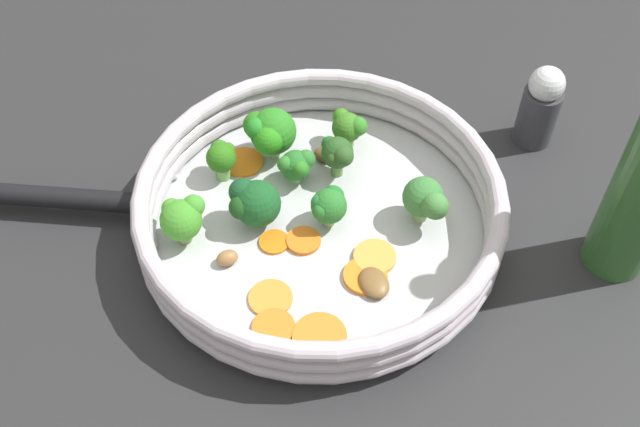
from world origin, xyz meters
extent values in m
plane|color=#232425|center=(0.00, 0.00, 0.00)|extent=(4.00, 4.00, 0.00)
cylinder|color=#B2B5B7|center=(0.00, 0.00, 0.01)|extent=(0.33, 0.33, 0.01)
torus|color=#B9AFBB|center=(0.00, 0.00, 0.02)|extent=(0.35, 0.35, 0.02)
torus|color=#B9AFBB|center=(0.00, 0.00, 0.04)|extent=(0.35, 0.35, 0.02)
torus|color=#B9AFBB|center=(0.00, 0.00, 0.06)|extent=(0.35, 0.35, 0.02)
cylinder|color=black|center=(0.26, -0.05, 0.02)|extent=(0.21, 0.06, 0.02)
sphere|color=#AEB8B8|center=(0.14, -0.07, 0.02)|extent=(0.01, 0.01, 0.01)
sphere|color=#ADB2B9|center=(0.16, 0.02, 0.02)|extent=(0.01, 0.01, 0.01)
cylinder|color=orange|center=(0.04, 0.02, 0.01)|extent=(0.04, 0.04, 0.00)
cylinder|color=orange|center=(0.01, 0.13, 0.01)|extent=(0.06, 0.06, 0.00)
cylinder|color=orange|center=(0.05, 0.08, 0.01)|extent=(0.05, 0.05, 0.00)
cylinder|color=orange|center=(0.07, -0.09, 0.01)|extent=(0.05, 0.05, 0.00)
cylinder|color=#F9953B|center=(-0.05, 0.05, 0.01)|extent=(0.04, 0.04, 0.01)
cylinder|color=orange|center=(0.02, 0.02, 0.01)|extent=(0.05, 0.05, 0.00)
cylinder|color=orange|center=(-0.04, 0.07, 0.01)|extent=(0.05, 0.05, 0.00)
cylinder|color=orange|center=(0.05, 0.11, 0.01)|extent=(0.05, 0.05, 0.00)
cylinder|color=#5F8A44|center=(-0.02, -0.06, 0.02)|extent=(0.01, 0.01, 0.02)
sphere|color=#244D1F|center=(-0.02, -0.06, 0.04)|extent=(0.03, 0.03, 0.03)
sphere|color=#1B571D|center=(-0.02, -0.07, 0.05)|extent=(0.02, 0.02, 0.02)
sphere|color=#294E20|center=(-0.03, -0.05, 0.05)|extent=(0.02, 0.02, 0.02)
sphere|color=#2A461D|center=(-0.02, -0.05, 0.04)|extent=(0.02, 0.02, 0.02)
cylinder|color=#86AD6F|center=(0.02, -0.06, 0.02)|extent=(0.01, 0.01, 0.01)
sphere|color=#236726|center=(0.02, -0.06, 0.03)|extent=(0.03, 0.03, 0.03)
sphere|color=#2A6C29|center=(0.01, -0.06, 0.04)|extent=(0.02, 0.02, 0.02)
sphere|color=#27701F|center=(0.02, -0.05, 0.04)|extent=(0.02, 0.02, 0.02)
sphere|color=#2C6F25|center=(0.03, -0.05, 0.04)|extent=(0.02, 0.02, 0.02)
cylinder|color=#81AF67|center=(0.04, -0.10, 0.02)|extent=(0.01, 0.01, 0.02)
sphere|color=#26761E|center=(0.04, -0.10, 0.05)|extent=(0.05, 0.05, 0.05)
sphere|color=#286F19|center=(0.06, -0.10, 0.05)|extent=(0.03, 0.03, 0.03)
sphere|color=#207E22|center=(0.06, -0.09, 0.06)|extent=(0.02, 0.02, 0.02)
sphere|color=#277E17|center=(0.05, -0.08, 0.05)|extent=(0.03, 0.03, 0.03)
cylinder|color=#89A566|center=(-0.10, 0.00, 0.02)|extent=(0.01, 0.01, 0.02)
sphere|color=#357534|center=(-0.10, 0.00, 0.04)|extent=(0.04, 0.04, 0.04)
sphere|color=#3E7B39|center=(-0.10, 0.02, 0.05)|extent=(0.03, 0.03, 0.03)
sphere|color=#3C752D|center=(-0.11, 0.02, 0.05)|extent=(0.03, 0.03, 0.03)
cylinder|color=#6F945A|center=(0.06, -0.01, 0.02)|extent=(0.01, 0.01, 0.02)
sphere|color=#164C20|center=(0.06, -0.01, 0.04)|extent=(0.04, 0.04, 0.04)
sphere|color=#154322|center=(0.07, -0.01, 0.05)|extent=(0.03, 0.03, 0.03)
sphere|color=#174217|center=(0.07, 0.00, 0.04)|extent=(0.02, 0.02, 0.02)
sphere|color=#154A28|center=(0.07, -0.02, 0.05)|extent=(0.02, 0.02, 0.02)
cylinder|color=#85A36C|center=(-0.01, 0.00, 0.02)|extent=(0.01, 0.01, 0.02)
sphere|color=#266D27|center=(-0.01, 0.00, 0.04)|extent=(0.03, 0.03, 0.03)
sphere|color=#1D6623|center=(-0.01, -0.01, 0.04)|extent=(0.02, 0.02, 0.02)
sphere|color=#226924|center=(0.00, 0.01, 0.04)|extent=(0.02, 0.02, 0.02)
sphere|color=#236D2D|center=(0.00, 0.00, 0.04)|extent=(0.02, 0.02, 0.02)
cylinder|color=#70A456|center=(0.09, -0.07, 0.02)|extent=(0.01, 0.01, 0.02)
sphere|color=#296915|center=(0.09, -0.07, 0.04)|extent=(0.03, 0.03, 0.03)
sphere|color=#2E6B1D|center=(0.09, -0.08, 0.04)|extent=(0.02, 0.02, 0.02)
sphere|color=#336418|center=(0.09, -0.08, 0.04)|extent=(0.01, 0.01, 0.01)
cylinder|color=olive|center=(0.13, 0.01, 0.02)|extent=(0.01, 0.01, 0.02)
sphere|color=#3A8826|center=(0.13, 0.01, 0.04)|extent=(0.04, 0.04, 0.04)
sphere|color=#3F8625|center=(0.14, 0.00, 0.05)|extent=(0.02, 0.02, 0.02)
sphere|color=#3C8D2A|center=(0.12, 0.00, 0.05)|extent=(0.02, 0.02, 0.02)
cylinder|color=#72A758|center=(-0.04, -0.10, 0.02)|extent=(0.02, 0.02, 0.02)
sphere|color=#366F1F|center=(-0.04, -0.10, 0.04)|extent=(0.03, 0.03, 0.03)
sphere|color=#2F7622|center=(-0.05, -0.10, 0.04)|extent=(0.02, 0.02, 0.02)
sphere|color=#317318|center=(-0.03, -0.11, 0.04)|extent=(0.02, 0.02, 0.02)
sphere|color=#2E6C23|center=(-0.05, -0.10, 0.04)|extent=(0.01, 0.01, 0.01)
ellipsoid|color=brown|center=(-0.04, 0.08, 0.02)|extent=(0.03, 0.04, 0.01)
ellipsoid|color=brown|center=(-0.01, -0.08, 0.02)|extent=(0.03, 0.02, 0.01)
ellipsoid|color=olive|center=(0.09, 0.04, 0.02)|extent=(0.02, 0.02, 0.01)
cylinder|color=#333338|center=(-0.24, -0.11, 0.03)|extent=(0.04, 0.04, 0.07)
sphere|color=silver|center=(-0.24, -0.11, 0.08)|extent=(0.04, 0.04, 0.04)
camera|label=1|loc=(0.04, 0.45, 0.57)|focal=42.00mm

